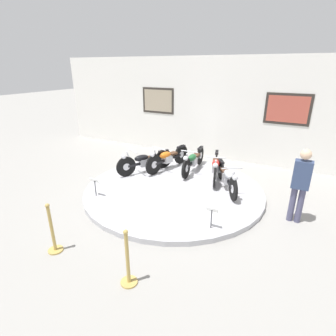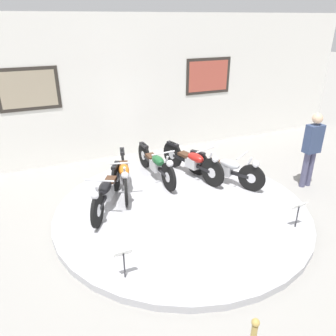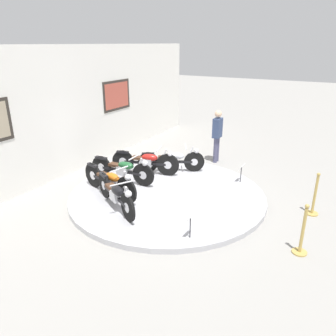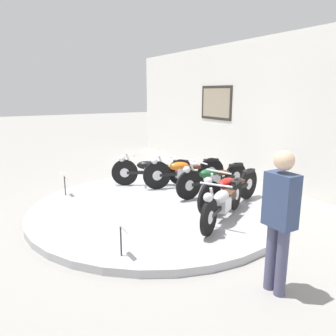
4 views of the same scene
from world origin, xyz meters
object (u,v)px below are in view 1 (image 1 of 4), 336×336
at_px(visitor_standing, 301,182).
at_px(stanchion_post_right_of_entry, 128,266).
at_px(motorcycle_red, 216,166).
at_px(info_placard_front_centre, 212,213).
at_px(motorcycle_black, 144,161).
at_px(motorcycle_silver, 227,177).
at_px(motorcycle_green, 193,160).
at_px(info_placard_front_left, 95,183).
at_px(stanchion_post_left_of_entry, 53,236).
at_px(motorcycle_orange, 167,158).

distance_m(visitor_standing, stanchion_post_right_of_entry, 4.01).
height_order(motorcycle_red, visitor_standing, visitor_standing).
bearing_deg(motorcycle_red, info_placard_front_centre, -73.57).
height_order(motorcycle_black, motorcycle_silver, motorcycle_black).
xyz_separation_m(motorcycle_green, motorcycle_red, (0.82, -0.22, 0.01)).
bearing_deg(visitor_standing, motorcycle_black, 171.47).
bearing_deg(motorcycle_green, motorcycle_red, -15.01).
height_order(info_placard_front_left, stanchion_post_right_of_entry, stanchion_post_right_of_entry).
height_order(motorcycle_green, motorcycle_red, motorcycle_red).
bearing_deg(motorcycle_black, visitor_standing, -8.53).
xyz_separation_m(motorcycle_green, stanchion_post_right_of_entry, (0.86, -4.73, -0.16)).
height_order(motorcycle_black, motorcycle_green, same).
bearing_deg(info_placard_front_centre, stanchion_post_left_of_entry, -141.51).
bearing_deg(motorcycle_red, motorcycle_silver, -48.51).
height_order(motorcycle_green, motorcycle_silver, motorcycle_green).
height_order(motorcycle_black, info_placard_front_left, motorcycle_black).
height_order(stanchion_post_left_of_entry, stanchion_post_right_of_entry, same).
relative_size(motorcycle_orange, info_placard_front_centre, 3.83).
bearing_deg(motorcycle_orange, motorcycle_red, -0.00).
distance_m(motorcycle_black, motorcycle_green, 1.56).
bearing_deg(motorcycle_black, motorcycle_orange, 48.46).
distance_m(motorcycle_black, stanchion_post_right_of_entry, 4.50).
relative_size(info_placard_front_left, stanchion_post_left_of_entry, 0.50).
distance_m(motorcycle_red, info_placard_front_left, 3.52).
bearing_deg(motorcycle_red, motorcycle_black, -164.92).
bearing_deg(info_placard_front_left, motorcycle_black, 82.98).
distance_m(motorcycle_orange, motorcycle_red, 1.64).
bearing_deg(motorcycle_green, info_placard_front_left, -119.56).
bearing_deg(info_placard_front_left, motorcycle_green, 60.44).
relative_size(info_placard_front_centre, visitor_standing, 0.30).
bearing_deg(motorcycle_black, motorcycle_red, 15.08).
distance_m(info_placard_front_left, info_placard_front_centre, 3.16).
height_order(motorcycle_red, info_placard_front_left, motorcycle_red).
distance_m(motorcycle_red, info_placard_front_centre, 2.68).
relative_size(info_placard_front_left, visitor_standing, 0.30).
xyz_separation_m(motorcycle_black, motorcycle_red, (2.16, 0.58, 0.01)).
distance_m(motorcycle_silver, info_placard_front_left, 3.53).
bearing_deg(motorcycle_red, stanchion_post_right_of_entry, -89.52).
relative_size(stanchion_post_left_of_entry, stanchion_post_right_of_entry, 1.00).
height_order(motorcycle_orange, info_placard_front_centre, motorcycle_orange).
height_order(info_placard_front_centre, visitor_standing, visitor_standing).
xyz_separation_m(motorcycle_red, stanchion_post_left_of_entry, (-1.68, -4.51, -0.17)).
bearing_deg(motorcycle_green, motorcycle_orange, -165.05).
height_order(motorcycle_green, visitor_standing, visitor_standing).
bearing_deg(info_placard_front_centre, motorcycle_orange, 133.03).
height_order(motorcycle_green, stanchion_post_left_of_entry, stanchion_post_left_of_entry).
xyz_separation_m(motorcycle_red, info_placard_front_left, (-2.40, -2.57, -0.02)).
bearing_deg(motorcycle_orange, stanchion_post_left_of_entry, -90.50).
bearing_deg(stanchion_post_right_of_entry, info_placard_front_left, 141.51).
distance_m(motorcycle_green, motorcycle_red, 0.85).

